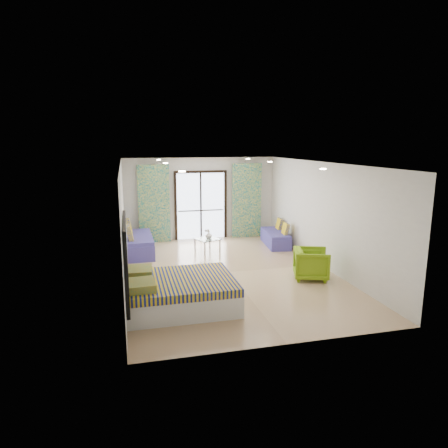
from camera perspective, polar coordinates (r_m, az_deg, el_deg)
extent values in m
cube|color=black|center=(13.19, -3.38, 7.46)|extent=(1.76, 0.08, 0.08)
cube|color=black|center=(13.19, -6.91, 2.41)|extent=(0.08, 0.08, 2.20)
cube|color=black|center=(13.50, 0.19, 2.70)|extent=(0.08, 0.08, 2.20)
cube|color=black|center=(13.32, -3.32, 2.57)|extent=(0.05, 0.06, 2.20)
cube|color=#595451|center=(13.36, -3.33, 1.94)|extent=(1.52, 0.03, 0.04)
cube|color=beige|center=(12.97, -9.97, 2.83)|extent=(1.00, 0.10, 2.50)
cube|color=beige|center=(13.53, 3.26, 3.35)|extent=(1.00, 0.10, 2.50)
cylinder|color=#FFE0B2|center=(7.31, -6.03, 7.49)|extent=(0.12, 0.12, 0.02)
cylinder|color=#FFE0B2|center=(8.18, 13.97, 7.65)|extent=(0.12, 0.12, 0.02)
cylinder|color=#FFE0B2|center=(10.29, -8.37, 8.60)|extent=(0.12, 0.12, 0.02)
cylinder|color=#FFE0B2|center=(10.92, 6.59, 8.81)|extent=(0.12, 0.12, 0.02)
cylinder|color=#FFE0B2|center=(12.28, -9.30, 9.04)|extent=(0.12, 0.12, 0.02)
cylinder|color=#FFE0B2|center=(12.81, 3.44, 9.27)|extent=(0.12, 0.12, 0.02)
cube|color=black|center=(7.69, -13.81, -4.86)|extent=(0.06, 2.10, 1.50)
cube|color=silver|center=(8.90, -13.92, -2.63)|extent=(0.02, 0.10, 0.10)
cube|color=silver|center=(8.02, -6.17, -10.24)|extent=(2.10, 1.68, 0.42)
cube|color=navy|center=(7.92, -6.22, -8.30)|extent=(2.08, 1.72, 0.16)
cube|color=#1B7956|center=(7.44, -11.68, -8.57)|extent=(0.50, 0.60, 0.15)
cube|color=#1B7956|center=(8.19, -11.92, -6.67)|extent=(0.51, 0.61, 0.15)
cube|color=#413C8F|center=(11.89, -12.00, -3.13)|extent=(0.78, 1.95, 0.43)
cube|color=#413C8F|center=(11.83, -12.05, -1.87)|extent=(0.76, 1.91, 0.11)
cube|color=navy|center=(11.32, -13.36, -1.23)|extent=(0.22, 0.49, 0.45)
cube|color=navy|center=(12.21, -13.47, -0.32)|extent=(0.22, 0.49, 0.45)
cube|color=#413C8F|center=(12.68, 7.34, -2.23)|extent=(0.80, 1.65, 0.35)
cube|color=#413C8F|center=(12.63, 7.36, -1.26)|extent=(0.79, 1.62, 0.09)
cube|color=navy|center=(12.30, 8.80, -0.69)|extent=(0.22, 0.41, 0.37)
cube|color=navy|center=(12.99, 7.93, 0.00)|extent=(0.22, 0.41, 0.37)
cylinder|color=silver|center=(11.46, -2.77, -3.54)|extent=(0.06, 0.06, 0.39)
cylinder|color=silver|center=(11.75, -0.60, -3.15)|extent=(0.06, 0.06, 0.39)
cylinder|color=silver|center=(11.89, -4.16, -2.99)|extent=(0.06, 0.06, 0.39)
cylinder|color=silver|center=(12.17, -2.04, -2.63)|extent=(0.06, 0.06, 0.39)
cube|color=#8CA59E|center=(11.77, -2.40, -2.15)|extent=(0.79, 0.79, 0.02)
sphere|color=white|center=(11.74, -2.21, -1.09)|extent=(0.07, 0.07, 0.07)
sphere|color=white|center=(11.75, -2.54, -0.99)|extent=(0.07, 0.07, 0.07)
sphere|color=white|center=(11.68, -2.61, -0.97)|extent=(0.07, 0.07, 0.07)
sphere|color=white|center=(11.66, -2.28, -0.88)|extent=(0.07, 0.07, 0.07)
imported|color=white|center=(11.76, -2.20, -1.61)|extent=(0.26, 0.26, 0.20)
imported|color=#77A515|center=(9.70, 12.37, -5.38)|extent=(0.94, 0.97, 0.80)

